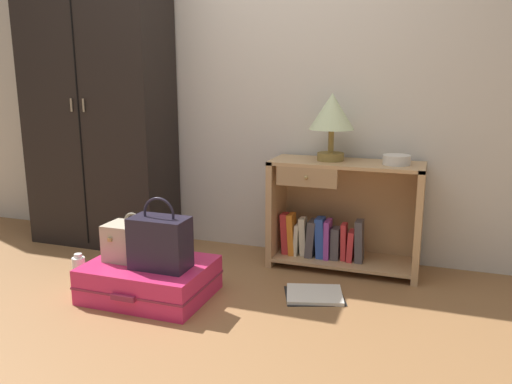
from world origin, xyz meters
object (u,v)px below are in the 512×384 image
bottle (79,272)px  bookshelf (339,217)px  handbag (160,242)px  train_case (134,242)px  bowl (397,160)px  open_book_on_floor (314,295)px  table_lamp (332,115)px  suitcase_large (150,279)px  wardrobe (99,103)px

bottle → bookshelf: bearing=31.8°
bookshelf → handbag: 1.20m
bookshelf → train_case: (-1.02, -0.83, -0.03)m
bookshelf → train_case: 1.32m
bookshelf → bottle: bearing=-148.2°
bowl → train_case: bearing=-149.5°
bookshelf → open_book_on_floor: (-0.04, -0.52, -0.33)m
bowl → bottle: 2.02m
table_lamp → train_case: table_lamp is taller
bowl → open_book_on_floor: 0.96m
table_lamp → bottle: size_ratio=2.04×
table_lamp → suitcase_large: size_ratio=0.62×
wardrobe → bowl: 2.13m
train_case → handbag: size_ratio=0.79×
table_lamp → train_case: 1.44m
table_lamp → bowl: size_ratio=2.55×
wardrobe → open_book_on_floor: bearing=-15.3°
table_lamp → bottle: 1.81m
wardrobe → train_case: wardrobe is taller
wardrobe → bookshelf: wardrobe is taller
bookshelf → bottle: bookshelf is taller
bowl → open_book_on_floor: size_ratio=0.41×
open_book_on_floor → wardrobe: bearing=164.7°
bookshelf → bowl: bowl is taller
bowl → open_book_on_floor: (-0.38, -0.50, -0.73)m
table_lamp → bowl: 0.49m
wardrobe → bottle: size_ratio=9.96×
table_lamp → open_book_on_floor: table_lamp is taller
suitcase_large → open_book_on_floor: bearing=19.2°
bowl → train_case: (-1.36, -0.80, -0.43)m
handbag → bottle: size_ratio=1.92×
table_lamp → train_case: (-0.95, -0.82, -0.69)m
table_lamp → open_book_on_floor: (0.04, -0.52, -0.99)m
bookshelf → bowl: (0.34, -0.02, 0.40)m
table_lamp → bowl: bearing=-2.8°
wardrobe → bowl: wardrobe is taller
bookshelf → suitcase_large: (-0.92, -0.83, -0.24)m
bowl → open_book_on_floor: bearing=-126.8°
suitcase_large → handbag: bearing=-23.8°
bottle → open_book_on_floor: size_ratio=0.51×
wardrobe → train_case: bearing=-46.2°
suitcase_large → bottle: size_ratio=3.29×
bookshelf → table_lamp: (-0.07, -0.00, 0.66)m
wardrobe → suitcase_large: size_ratio=3.02×
bookshelf → suitcase_large: bearing=-138.0°
bookshelf → bottle: 1.65m
suitcase_large → train_case: size_ratio=2.16×
handbag → open_book_on_floor: size_ratio=0.98×
open_book_on_floor → bookshelf: bearing=86.1°
wardrobe → bookshelf: bearing=1.5°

